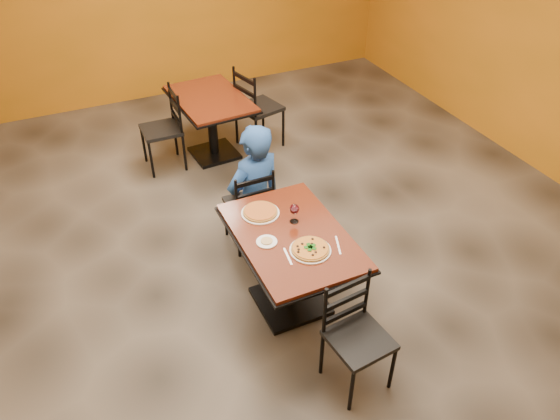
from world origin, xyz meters
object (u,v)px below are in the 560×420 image
chair_second_left (161,130)px  wine_glass (294,212)px  diner (254,182)px  plate_main (310,250)px  pizza_far (260,211)px  table_second (211,113)px  chair_main_far (249,205)px  chair_main_near (359,340)px  plate_far (260,213)px  table_main (291,253)px  chair_second_right (259,108)px  pizza_main (310,249)px  side_plate (267,242)px

chair_second_left → wine_glass: (0.48, -2.44, 0.38)m
diner → plate_main: size_ratio=3.79×
plate_main → pizza_far: bearing=105.5°
table_second → chair_main_far: 1.68m
chair_main_near → plate_far: bearing=93.7°
plate_far → wine_glass: (0.20, -0.21, 0.08)m
chair_second_left → pizza_far: chair_second_left is taller
table_main → wine_glass: wine_glass is taller
wine_glass → table_second: bearing=87.2°
table_main → chair_main_far: bearing=90.3°
chair_main_far → chair_second_left: chair_second_left is taller
plate_main → table_second: bearing=86.7°
table_second → chair_second_right: chair_second_right is taller
pizza_main → pizza_far: same height
plate_main → pizza_main: size_ratio=1.09×
chair_main_near → plate_far: size_ratio=2.82×
chair_main_far → pizza_far: chair_main_far is taller
diner → pizza_main: size_ratio=4.14×
diner → table_main: bearing=71.3°
table_second → pizza_far: bearing=-98.2°
chair_main_near → chair_main_far: size_ratio=1.02×
chair_second_left → side_plate: 2.60m
pizza_far → table_main: bearing=-71.5°
table_main → chair_second_left: bearing=98.7°
side_plate → chair_main_near: bearing=-70.7°
plate_main → pizza_far: 0.59m
pizza_main → pizza_far: 0.59m
pizza_far → side_plate: size_ratio=1.75×
chair_main_far → side_plate: bearing=77.1°
table_main → wine_glass: 0.33m
side_plate → plate_main: bearing=-41.1°
chair_second_left → table_second: bearing=90.4°
table_second → chair_second_left: chair_second_left is taller
chair_second_left → plate_main: bearing=9.3°
table_main → pizza_far: (-0.12, 0.34, 0.21)m
chair_main_far → chair_second_left: (-0.39, 1.67, 0.04)m
plate_far → diner: bearing=72.0°
plate_far → pizza_far: bearing=-116.6°
table_main → wine_glass: size_ratio=6.83×
table_second → plate_main: (-0.16, -2.80, 0.20)m
table_main → table_second: size_ratio=1.04×
side_plate → wine_glass: bearing=25.4°
table_second → plate_far: plate_far is taller
pizza_main → plate_far: (-0.16, 0.57, -0.02)m
table_second → side_plate: (-0.42, -2.58, 0.20)m
table_main → plate_far: (-0.12, 0.34, 0.20)m
chair_second_right → wine_glass: bearing=149.7°
table_second → chair_main_near: (-0.11, -3.46, -0.12)m
chair_second_right → chair_main_far: bearing=140.2°
chair_main_far → pizza_far: size_ratio=3.05×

